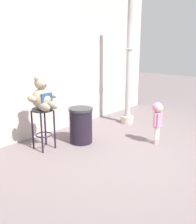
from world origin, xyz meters
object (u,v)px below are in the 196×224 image
(teddy_bear, at_px, (43,97))
(lamppost, at_px, (129,72))
(child_walking, at_px, (158,114))
(trash_bin, at_px, (81,125))
(bar_stool_with_teddy, at_px, (43,120))

(teddy_bear, distance_m, lamppost, 2.39)
(child_walking, xyz_separation_m, trash_bin, (-0.95, 1.16, -0.25))
(bar_stool_with_teddy, bearing_deg, child_walking, -41.43)
(trash_bin, xyz_separation_m, lamppost, (1.68, 0.07, 0.90))
(teddy_bear, xyz_separation_m, child_walking, (1.64, -1.42, -0.40))
(bar_stool_with_teddy, distance_m, teddy_bear, 0.45)
(lamppost, bearing_deg, bar_stool_with_teddy, 174.70)
(teddy_bear, distance_m, child_walking, 2.20)
(teddy_bear, bearing_deg, child_walking, -40.85)
(teddy_bear, bearing_deg, lamppost, -4.60)
(trash_bin, distance_m, lamppost, 1.91)
(trash_bin, bearing_deg, bar_stool_with_teddy, 157.24)
(child_walking, xyz_separation_m, lamppost, (0.73, 1.23, 0.66))
(child_walking, distance_m, lamppost, 1.57)
(bar_stool_with_teddy, xyz_separation_m, child_walking, (1.64, -1.45, 0.05))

